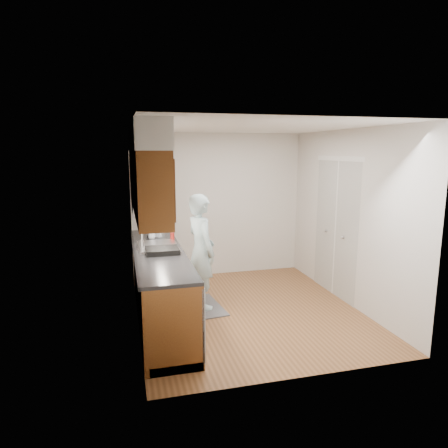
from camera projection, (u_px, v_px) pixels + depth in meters
name	position (u px, v px, depth m)	size (l,w,h in m)	color
floor	(247.00, 310.00, 5.59)	(3.50, 3.50, 0.00)	brown
ceiling	(250.00, 127.00, 5.14)	(3.50, 3.50, 0.00)	white
wall_left	(135.00, 227.00, 5.00)	(0.02, 3.50, 2.50)	silver
wall_right	(348.00, 218.00, 5.73)	(0.02, 3.50, 2.50)	silver
wall_back	(218.00, 205.00, 7.03)	(3.00, 0.02, 2.50)	silver
counter	(160.00, 284.00, 5.21)	(0.64, 2.80, 1.30)	brown
upper_cabinets	(146.00, 171.00, 4.96)	(0.47, 2.80, 1.21)	brown
closet_door	(335.00, 229.00, 6.06)	(0.02, 1.22, 2.05)	silver
floor_mat	(202.00, 306.00, 5.69)	(0.52, 0.88, 0.02)	slate
person	(201.00, 244.00, 5.52)	(0.64, 0.43, 1.82)	#A0BDC2
soap_bottle_a	(152.00, 229.00, 5.77)	(0.11, 0.11, 0.27)	silver
soap_bottle_b	(159.00, 231.00, 5.89)	(0.08, 0.08, 0.19)	silver
soap_bottle_c	(150.00, 230.00, 6.00)	(0.12, 0.12, 0.16)	silver
soda_can	(172.00, 236.00, 5.70)	(0.06, 0.06, 0.11)	red
steel_can	(163.00, 233.00, 5.92)	(0.06, 0.06, 0.11)	#A5A5AA
dish_rack	(162.00, 251.00, 4.97)	(0.41, 0.34, 0.06)	black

